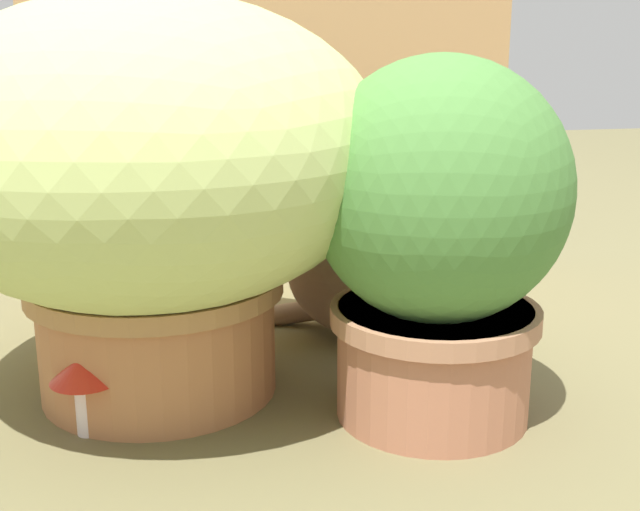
# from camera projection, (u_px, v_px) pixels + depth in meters

# --- Properties ---
(ground_plane) EXTENTS (6.00, 6.00, 0.00)m
(ground_plane) POSITION_uv_depth(u_px,v_px,m) (257.00, 384.00, 1.15)
(ground_plane) COLOR brown
(cardboard_backdrop) EXTENTS (0.98, 0.03, 0.91)m
(cardboard_backdrop) POSITION_uv_depth(u_px,v_px,m) (278.00, 49.00, 1.62)
(cardboard_backdrop) COLOR tan
(cardboard_backdrop) RESTS_ON ground
(grass_planter) EXTENTS (0.62, 0.62, 0.53)m
(grass_planter) POSITION_uv_depth(u_px,v_px,m) (150.00, 171.00, 1.05)
(grass_planter) COLOR #AF7044
(grass_planter) RESTS_ON ground
(leafy_planter) EXTENTS (0.32, 0.32, 0.46)m
(leafy_planter) POSITION_uv_depth(u_px,v_px,m) (438.00, 232.00, 0.99)
(leafy_planter) COLOR #B16F51
(leafy_planter) RESTS_ON ground
(cat) EXTENTS (0.37, 0.24, 0.32)m
(cat) POSITION_uv_depth(u_px,v_px,m) (378.00, 264.00, 1.31)
(cat) COLOR #896E58
(cat) RESTS_ON ground
(mushroom_ornament_red) EXTENTS (0.08, 0.08, 0.11)m
(mushroom_ornament_red) POSITION_uv_depth(u_px,v_px,m) (85.00, 374.00, 0.98)
(mushroom_ornament_red) COLOR silver
(mushroom_ornament_red) RESTS_ON ground
(mushroom_ornament_pink) EXTENTS (0.10, 0.10, 0.15)m
(mushroom_ornament_pink) POSITION_uv_depth(u_px,v_px,m) (135.00, 330.00, 1.03)
(mushroom_ornament_pink) COLOR silver
(mushroom_ornament_pink) RESTS_ON ground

